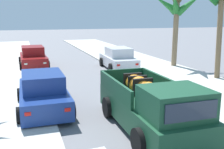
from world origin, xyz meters
TOP-DOWN VIEW (x-y plane):
  - sidewalk_right at (5.13, 12.00)m, footprint 5.13×60.00m
  - curb_left at (-3.97, 12.00)m, footprint 0.16×60.00m
  - curb_right at (3.97, 12.00)m, footprint 0.16×60.00m
  - pickup_truck at (0.33, 7.68)m, footprint 2.27×5.24m
  - car_right_near at (2.95, 18.06)m, footprint 2.16×4.32m
  - car_right_mid at (-2.81, 20.70)m, footprint 2.10×4.29m
  - car_left_far at (-2.84, 10.80)m, footprint 2.03×4.26m
  - palm_tree_left_fore at (7.07, 17.35)m, footprint 3.73×3.63m

SIDE VIEW (x-z plane):
  - curb_left at x=-3.97m, z-range 0.00..0.10m
  - curb_right at x=3.97m, z-range 0.00..0.10m
  - sidewalk_right at x=5.13m, z-range 0.00..0.12m
  - car_right_near at x=2.95m, z-range -0.06..1.48m
  - car_right_mid at x=-2.81m, z-range -0.06..1.48m
  - car_left_far at x=-2.84m, z-range -0.06..1.48m
  - pickup_truck at x=0.33m, z-range -0.09..1.71m
  - palm_tree_left_fore at x=7.07m, z-range 1.60..6.86m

